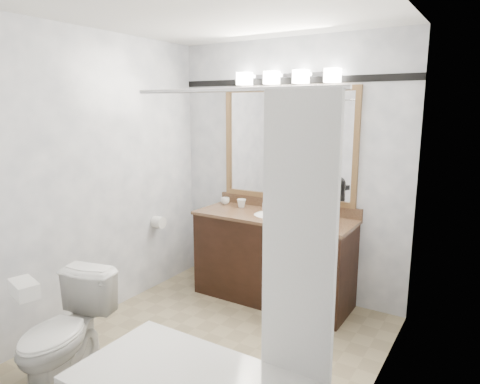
{
  "coord_description": "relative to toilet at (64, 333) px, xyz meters",
  "views": [
    {
      "loc": [
        1.8,
        -2.49,
        1.86
      ],
      "look_at": [
        0.04,
        0.35,
        1.19
      ],
      "focal_mm": 32.0,
      "sensor_mm": 36.0,
      "label": 1
    }
  ],
  "objects": [
    {
      "name": "cup_right",
      "position": [
        0.16,
        2.02,
        0.52
      ],
      "size": [
        0.1,
        0.1,
        0.08
      ],
      "primitive_type": "imported",
      "rotation": [
        0.0,
        0.0,
        0.05
      ],
      "color": "white",
      "rests_on": "vanity"
    },
    {
      "name": "accent_stripe",
      "position": [
        0.59,
        2.17,
        1.73
      ],
      "size": [
        2.4,
        0.01,
        0.06
      ],
      "primitive_type": "cube",
      "color": "black",
      "rests_on": "room"
    },
    {
      "name": "tp_roll",
      "position": [
        -0.55,
        1.54,
        0.33
      ],
      "size": [
        0.11,
        0.12,
        0.12
      ],
      "primitive_type": "cylinder",
      "rotation": [
        0.0,
        1.57,
        0.0
      ],
      "color": "white",
      "rests_on": "room"
    },
    {
      "name": "tissue_box",
      "position": [
        0.0,
        -0.24,
        0.41
      ],
      "size": [
        0.25,
        0.18,
        0.09
      ],
      "primitive_type": "cube",
      "rotation": [
        0.0,
        0.0,
        -0.27
      ],
      "color": "white",
      "rests_on": "toilet"
    },
    {
      "name": "vanity",
      "position": [
        0.59,
        1.9,
        0.07
      ],
      "size": [
        1.53,
        0.58,
        0.97
      ],
      "color": "black",
      "rests_on": "ground"
    },
    {
      "name": "toilet",
      "position": [
        0.0,
        0.0,
        0.0
      ],
      "size": [
        0.57,
        0.8,
        0.74
      ],
      "primitive_type": "imported",
      "rotation": [
        0.0,
        0.0,
        0.24
      ],
      "color": "white",
      "rests_on": "ground"
    },
    {
      "name": "mirror",
      "position": [
        0.59,
        2.16,
        1.13
      ],
      "size": [
        1.4,
        0.04,
        1.1
      ],
      "color": "olive",
      "rests_on": "room"
    },
    {
      "name": "soap_bottle_a",
      "position": [
        0.42,
        2.05,
        0.53
      ],
      "size": [
        0.06,
        0.06,
        0.11
      ],
      "primitive_type": "imported",
      "rotation": [
        0.0,
        0.0,
        -0.23
      ],
      "color": "white",
      "rests_on": "vanity"
    },
    {
      "name": "room",
      "position": [
        0.59,
        0.88,
        0.88
      ],
      "size": [
        2.42,
        2.62,
        2.52
      ],
      "color": "#9B8D69",
      "rests_on": "ground"
    },
    {
      "name": "cup_left",
      "position": [
        -0.06,
        2.05,
        0.52
      ],
      "size": [
        0.1,
        0.1,
        0.07
      ],
      "primitive_type": "imported",
      "rotation": [
        0.0,
        0.0,
        0.16
      ],
      "color": "white",
      "rests_on": "vanity"
    },
    {
      "name": "soap_bottle_b",
      "position": [
        0.73,
        2.1,
        0.52
      ],
      "size": [
        0.06,
        0.06,
        0.07
      ],
      "primitive_type": "imported",
      "rotation": [
        0.0,
        0.0,
        -0.05
      ],
      "color": "white",
      "rests_on": "vanity"
    },
    {
      "name": "vanity_light_bar",
      "position": [
        0.59,
        2.11,
        1.76
      ],
      "size": [
        1.02,
        0.14,
        0.12
      ],
      "color": "silver",
      "rests_on": "room"
    },
    {
      "name": "soap_bar",
      "position": [
        0.72,
        2.01,
        0.49
      ],
      "size": [
        0.09,
        0.07,
        0.02
      ],
      "primitive_type": "cube",
      "rotation": [
        0.0,
        0.0,
        -0.41
      ],
      "color": "#EEE1C4",
      "rests_on": "vanity"
    },
    {
      "name": "coffee_maker",
      "position": [
        1.02,
        1.85,
        0.65
      ],
      "size": [
        0.18,
        0.21,
        0.33
      ],
      "rotation": [
        0.0,
        0.0,
        0.35
      ],
      "color": "black",
      "rests_on": "vanity"
    }
  ]
}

